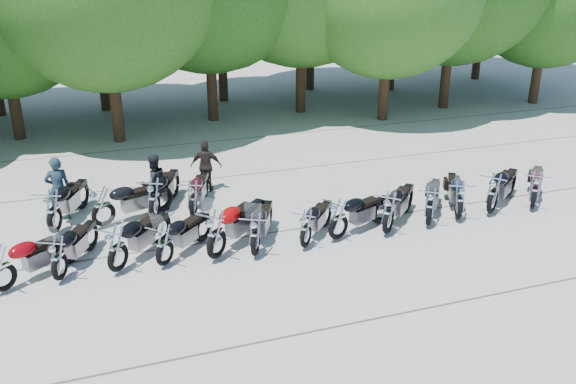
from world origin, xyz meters
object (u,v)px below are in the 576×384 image
object	(u,v)px
motorcycle_14	(103,205)
motorcycle_16	(193,198)
motorcycle_13	(53,210)
motorcycle_9	(430,205)
motorcycle_4	(216,233)
motorcycle_10	(459,199)
motorcycle_1	(58,257)
rider_1	(154,183)
motorcycle_7	(339,218)
motorcycle_8	(389,212)
motorcycle_15	(154,197)
motorcycle_5	(255,233)
motorcycle_12	(535,189)
motorcycle_2	(117,247)
motorcycle_0	(1,267)
motorcycle_3	(164,244)
rider_0	(58,189)
motorcycle_11	(494,192)
rider_2	(206,166)
motorcycle_6	(306,228)

from	to	relation	value
motorcycle_14	motorcycle_16	distance (m)	2.38
motorcycle_13	motorcycle_14	size ratio (longest dim) A/B	1.06
motorcycle_9	motorcycle_14	distance (m)	8.68
motorcycle_4	motorcycle_10	distance (m)	6.76
motorcycle_1	rider_1	world-z (taller)	rider_1
motorcycle_7	motorcycle_10	bearing A→B (deg)	-111.04
motorcycle_8	motorcycle_14	distance (m)	7.51
motorcycle_8	motorcycle_15	xyz separation A→B (m)	(-5.60, 2.91, 0.02)
motorcycle_5	motorcycle_12	distance (m)	8.27
motorcycle_14	rider_1	distance (m)	1.65
motorcycle_2	motorcycle_10	xyz separation A→B (m)	(9.03, -0.02, -0.02)
motorcycle_0	motorcycle_16	xyz separation A→B (m)	(4.62, 2.55, -0.01)
motorcycle_9	motorcycle_14	world-z (taller)	motorcycle_14
motorcycle_3	rider_0	xyz separation A→B (m)	(-2.31, 3.68, 0.29)
motorcycle_1	motorcycle_13	size ratio (longest dim) A/B	0.89
motorcycle_7	motorcycle_12	distance (m)	6.04
motorcycle_8	motorcycle_11	size ratio (longest dim) A/B	0.97
motorcycle_15	rider_2	bearing A→B (deg)	-111.12
motorcycle_11	motorcycle_2	bearing A→B (deg)	52.96
motorcycle_9	motorcycle_3	bearing A→B (deg)	35.97
motorcycle_7	motorcycle_9	distance (m)	2.64
motorcycle_1	motorcycle_2	distance (m)	1.26
motorcycle_9	rider_0	bearing A→B (deg)	14.58
motorcycle_2	rider_0	size ratio (longest dim) A/B	1.31
motorcycle_9	motorcycle_12	distance (m)	3.40
rider_0	rider_1	xyz separation A→B (m)	(2.53, -0.24, -0.06)
motorcycle_7	rider_0	xyz separation A→B (m)	(-6.68, 3.73, 0.25)
rider_0	motorcycle_14	bearing A→B (deg)	133.41
motorcycle_10	motorcycle_16	distance (m)	7.26
motorcycle_4	motorcycle_10	world-z (taller)	motorcycle_4
motorcycle_8	motorcycle_12	distance (m)	4.68
motorcycle_6	motorcycle_16	distance (m)	3.55
motorcycle_13	rider_2	size ratio (longest dim) A/B	1.53
motorcycle_9	rider_2	size ratio (longest dim) A/B	1.39
motorcycle_5	motorcycle_15	xyz separation A→B (m)	(-2.01, 2.95, 0.05)
motorcycle_5	rider_0	bearing A→B (deg)	-13.89
motorcycle_10	rider_0	bearing A→B (deg)	6.80
motorcycle_6	motorcycle_15	distance (m)	4.43
motorcycle_0	motorcycle_9	world-z (taller)	same
motorcycle_6	motorcycle_14	bearing A→B (deg)	9.88
motorcycle_4	motorcycle_11	world-z (taller)	motorcycle_4
motorcycle_3	motorcycle_12	bearing A→B (deg)	-134.84
motorcycle_0	motorcycle_1	bearing A→B (deg)	-118.77
motorcycle_2	motorcycle_9	xyz separation A→B (m)	(8.06, -0.11, -0.03)
motorcycle_0	motorcycle_13	size ratio (longest dim) A/B	0.91
motorcycle_11	motorcycle_16	world-z (taller)	motorcycle_11
motorcycle_12	motorcycle_10	bearing A→B (deg)	40.50
motorcycle_10	motorcycle_13	bearing A→B (deg)	12.06
motorcycle_9	motorcycle_10	bearing A→B (deg)	-138.10
motorcycle_0	motorcycle_11	distance (m)	12.55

